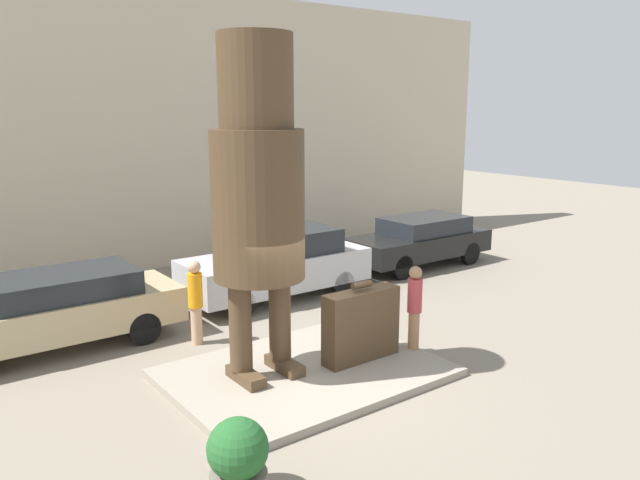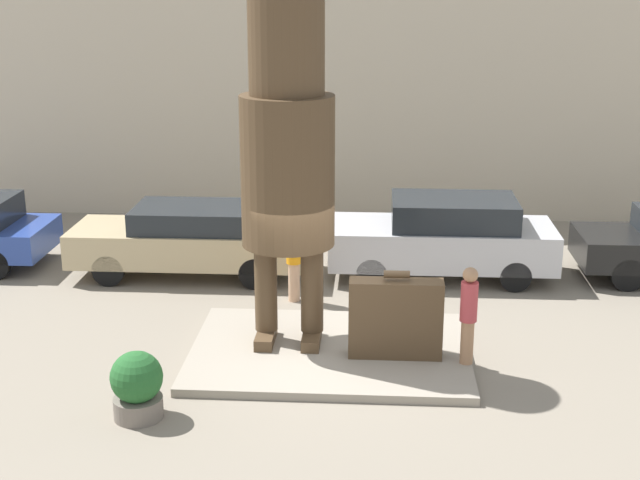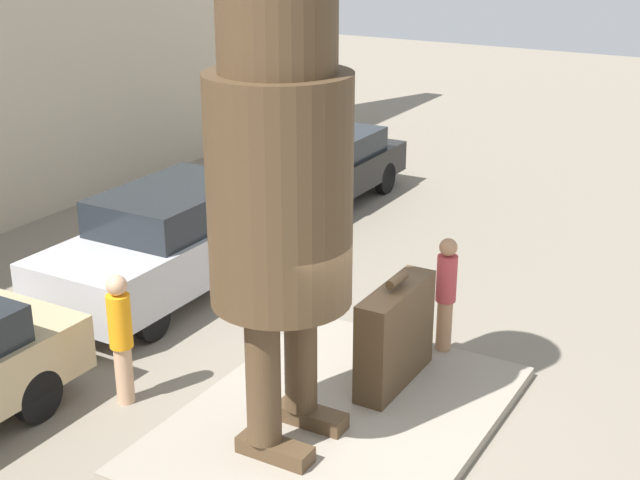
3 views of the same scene
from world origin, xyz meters
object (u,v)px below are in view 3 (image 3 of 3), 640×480
object	(u,v)px
parked_car_silver	(170,240)
tourist	(446,290)
parked_car_black	(322,168)
statue_figure	(279,158)
worker_hivis	(121,334)
giant_suitcase	(395,335)

from	to	relation	value
parked_car_silver	tourist	bearing A→B (deg)	90.71
parked_car_silver	parked_car_black	bearing A→B (deg)	-178.41
statue_figure	parked_car_black	world-z (taller)	statue_figure
statue_figure	parked_car_silver	bearing A→B (deg)	53.77
parked_car_black	worker_hivis	xyz separation A→B (m)	(-7.95, -1.76, 0.15)
statue_figure	parked_car_black	xyz separation A→B (m)	(7.82, 3.98, -2.60)
parked_car_black	tourist	bearing A→B (deg)	43.55
giant_suitcase	parked_car_black	bearing A→B (deg)	36.59
tourist	worker_hivis	xyz separation A→B (m)	(-3.00, 2.95, -0.08)
statue_figure	parked_car_black	size ratio (longest dim) A/B	1.24
worker_hivis	statue_figure	bearing A→B (deg)	-86.68
parked_car_silver	parked_car_black	xyz separation A→B (m)	(5.01, 0.14, -0.09)
giant_suitcase	parked_car_black	xyz separation A→B (m)	(6.07, 4.51, -0.01)
giant_suitcase	worker_hivis	world-z (taller)	worker_hivis
giant_suitcase	parked_car_black	size ratio (longest dim) A/B	0.33
parked_car_black	statue_figure	bearing A→B (deg)	26.96
statue_figure	tourist	xyz separation A→B (m)	(2.87, -0.73, -2.37)
tourist	parked_car_black	xyz separation A→B (m)	(4.95, 4.71, -0.23)
worker_hivis	parked_car_black	bearing A→B (deg)	12.50
parked_car_silver	statue_figure	bearing A→B (deg)	53.77
parked_car_black	giant_suitcase	bearing A→B (deg)	36.59
statue_figure	worker_hivis	xyz separation A→B (m)	(-0.13, 2.22, -2.45)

